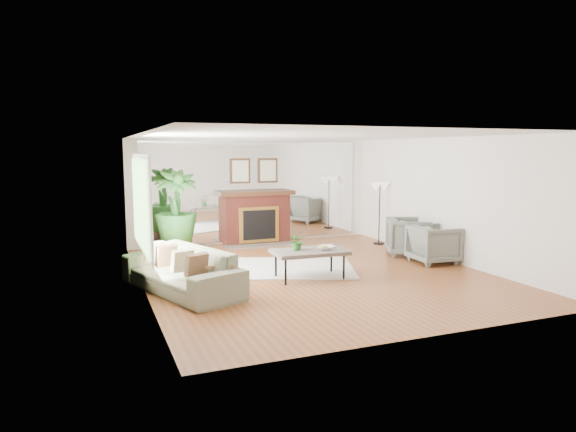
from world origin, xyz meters
name	(u,v)px	position (x,y,z in m)	size (l,w,h in m)	color
ground	(312,273)	(0.00, 0.00, 0.00)	(7.00, 7.00, 0.00)	brown
wall_left	(142,213)	(-2.99, 0.00, 1.25)	(0.02, 7.00, 2.50)	white
wall_right	(447,200)	(2.99, 0.00, 1.25)	(0.02, 7.00, 2.50)	white
wall_back	(253,191)	(0.00, 3.49, 1.25)	(6.00, 0.02, 2.50)	white
mirror_panel	(254,191)	(0.00, 3.47, 1.25)	(5.40, 0.04, 2.40)	silver
window_panel	(141,204)	(-2.96, 0.40, 1.35)	(0.04, 2.40, 1.50)	#B2E09E
fireplace	(257,216)	(0.00, 3.26, 0.66)	(1.85, 0.83, 2.05)	maroon
area_rug	(285,268)	(-0.34, 0.51, 0.01)	(2.57, 1.84, 0.03)	white
coffee_table	(310,252)	(-0.22, -0.38, 0.47)	(1.31, 0.80, 0.51)	#6C6155
sofa	(181,270)	(-2.45, -0.37, 0.35)	(2.36, 0.92, 0.69)	gray
armchair_back	(408,236)	(2.60, 0.73, 0.40)	(0.86, 0.88, 0.80)	slate
armchair_front	(434,244)	(2.60, -0.13, 0.38)	(0.82, 0.84, 0.76)	slate
side_table	(220,268)	(-1.94, -0.85, 0.44)	(0.56, 0.56, 0.53)	olive
potted_ficus	(176,210)	(-2.04, 2.51, 0.98)	(0.88, 0.88, 1.83)	black
floor_lamp	(380,192)	(2.70, 2.08, 1.27)	(0.48, 0.27, 1.48)	black
tabletop_plant	(297,241)	(-0.42, -0.30, 0.68)	(0.29, 0.25, 0.33)	#2F6525
fruit_bowl	(324,248)	(0.02, -0.47, 0.54)	(0.26, 0.26, 0.06)	olive
book	(323,246)	(0.13, -0.20, 0.52)	(0.20, 0.27, 0.02)	olive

